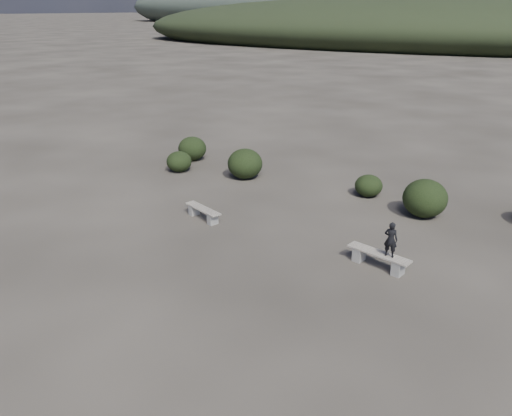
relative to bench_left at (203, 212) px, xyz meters
The scene contains 9 objects.
ground 4.46m from the bench_left, 64.62° to the right, with size 1200.00×1200.00×0.00m, color #2B2622.
bench_left is the anchor object (origin of this frame).
bench_right 6.19m from the bench_left, ahead, with size 1.85×0.71×0.45m.
seated_person 6.52m from the bench_left, ahead, with size 0.36×0.24×1.00m, color black.
shrub_a 5.58m from the bench_left, 137.95° to the left, with size 1.09×1.09×0.89m, color black.
shrub_b 4.65m from the bench_left, 104.87° to the left, with size 1.46×1.46×1.25m, color black.
shrub_c 6.48m from the bench_left, 51.93° to the left, with size 1.04×1.04×0.84m, color black.
shrub_d 7.58m from the bench_left, 33.72° to the left, with size 1.50×1.50×1.31m, color black.
shrub_f 7.24m from the bench_left, 131.15° to the left, with size 1.31×1.31×1.11m, color black.
Camera 1 is at (7.81, -8.33, 6.68)m, focal length 35.00 mm.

